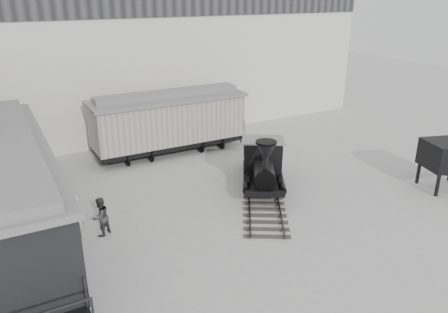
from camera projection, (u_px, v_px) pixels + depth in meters
ground at (281, 225)px, 19.00m from camera, size 90.00×90.00×0.00m
north_wall at (150, 55)px, 29.19m from camera, size 34.00×2.51×11.00m
locomotive at (263, 167)px, 22.23m from camera, size 6.40×8.64×3.17m
boxcar at (169, 121)px, 26.92m from camera, size 9.63×3.13×3.93m
passenger_coach at (9, 192)px, 16.94m from camera, size 3.58×15.23×4.06m
visitor_a at (76, 217)px, 17.74m from camera, size 0.78×0.62×1.89m
visitor_b at (100, 217)px, 17.95m from camera, size 1.03×0.97×1.69m
coal_hopper at (448, 158)px, 22.01m from camera, size 2.82×2.56×2.54m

